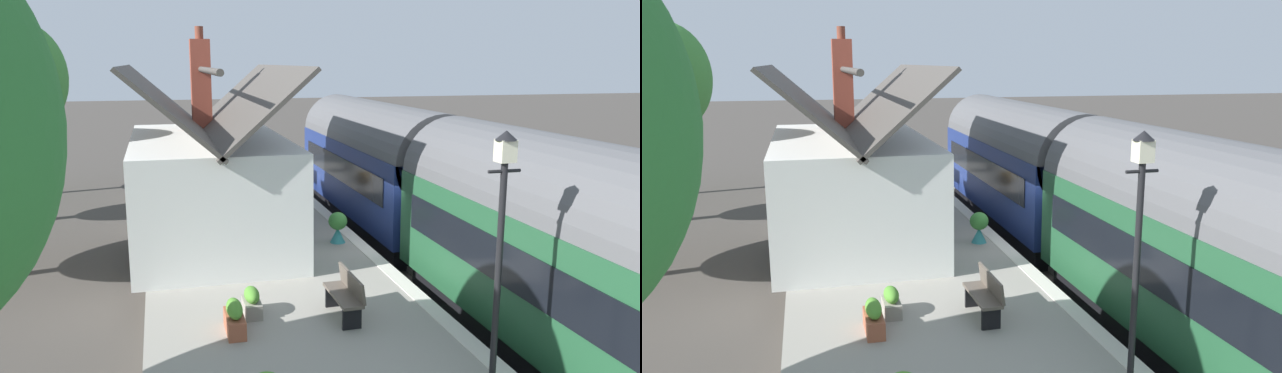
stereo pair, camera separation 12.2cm
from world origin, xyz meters
TOP-DOWN VIEW (x-y plane):
  - ground_plane at (0.00, 0.00)m, footprint 160.00×160.00m
  - platform at (0.00, 3.85)m, footprint 32.00×5.71m
  - platform_edge_coping at (0.00, 1.18)m, footprint 32.00×0.36m
  - rail_near at (0.00, -1.62)m, footprint 52.00×0.08m
  - rail_far at (0.00, -0.18)m, footprint 52.00×0.08m
  - train at (-5.65, -0.90)m, footprint 30.45×2.73m
  - station_building at (1.56, 5.00)m, footprint 8.02×4.24m
  - bench_by_lamp at (-4.56, 2.97)m, footprint 1.41×0.46m
  - planter_corner_building at (6.55, 2.06)m, footprint 0.61×0.61m
  - planter_edge_far at (-4.70, 5.11)m, footprint 0.90×0.32m
  - planter_bench_right at (0.29, 1.72)m, footprint 0.51×0.51m
  - planter_under_sign at (11.01, 2.90)m, footprint 0.81×0.32m
  - planter_bench_left at (-3.99, 4.69)m, footprint 0.71×0.32m
  - lamp_post_platform at (-7.55, 1.55)m, footprint 0.32×0.50m
  - station_sign_board at (7.71, 1.89)m, footprint 0.96×0.06m
  - tree_behind_building at (13.14, 11.72)m, footprint 4.03×3.76m

SIDE VIEW (x-z plane):
  - ground_plane at x=0.00m, z-range 0.00..0.00m
  - rail_near at x=0.00m, z-range 0.00..0.14m
  - rail_far at x=0.00m, z-range 0.00..0.14m
  - platform at x=0.00m, z-range 0.00..0.84m
  - platform_edge_coping at x=0.00m, z-range 0.84..0.85m
  - planter_bench_left at x=-3.99m, z-range 0.82..1.37m
  - planter_edge_far at x=-4.70m, z-range 0.82..1.42m
  - planter_under_sign at x=11.01m, z-range 0.82..1.47m
  - planter_corner_building at x=6.55m, z-range 0.86..1.64m
  - planter_bench_right at x=0.29m, z-range 0.87..1.70m
  - bench_by_lamp at x=-4.56m, z-range 0.87..1.75m
  - station_sign_board at x=7.71m, z-range 1.24..2.81m
  - train at x=-5.65m, z-range 0.06..4.38m
  - station_building at x=1.56m, z-range -0.50..5.30m
  - lamp_post_platform at x=-7.55m, z-range 1.59..5.46m
  - tree_behind_building at x=13.14m, z-range 1.30..8.62m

